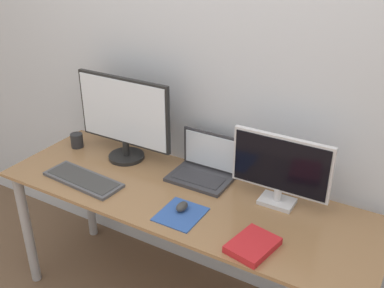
{
  "coord_description": "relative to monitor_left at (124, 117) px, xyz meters",
  "views": [
    {
      "loc": [
        0.96,
        -1.24,
        1.94
      ],
      "look_at": [
        0.0,
        0.4,
        0.98
      ],
      "focal_mm": 42.0,
      "sensor_mm": 36.0,
      "label": 1
    }
  ],
  "objects": [
    {
      "name": "wall_back",
      "position": [
        0.46,
        0.22,
        0.25
      ],
      "size": [
        7.0,
        0.05,
        2.5
      ],
      "color": "silver",
      "rests_on": "ground_plane"
    },
    {
      "name": "desk",
      "position": [
        0.46,
        -0.16,
        -0.37
      ],
      "size": [
        1.88,
        0.62,
        0.75
      ],
      "color": "olive",
      "rests_on": "ground_plane"
    },
    {
      "name": "monitor_left",
      "position": [
        0.0,
        0.0,
        0.0
      ],
      "size": [
        0.57,
        0.2,
        0.47
      ],
      "color": "black",
      "rests_on": "desk"
    },
    {
      "name": "monitor_right",
      "position": [
        0.88,
        0.0,
        -0.06
      ],
      "size": [
        0.46,
        0.11,
        0.35
      ],
      "color": "silver",
      "rests_on": "desk"
    },
    {
      "name": "laptop",
      "position": [
        0.47,
        0.04,
        -0.19
      ],
      "size": [
        0.31,
        0.22,
        0.22
      ],
      "color": "#333338",
      "rests_on": "desk"
    },
    {
      "name": "keyboard",
      "position": [
        -0.04,
        -0.31,
        -0.24
      ],
      "size": [
        0.44,
        0.19,
        0.02
      ],
      "color": "#4C4C51",
      "rests_on": "desk"
    },
    {
      "name": "mousepad",
      "position": [
        0.54,
        -0.31,
        -0.25
      ],
      "size": [
        0.19,
        0.21,
        0.0
      ],
      "color": "#2D519E",
      "rests_on": "desk"
    },
    {
      "name": "mouse",
      "position": [
        0.53,
        -0.28,
        -0.23
      ],
      "size": [
        0.05,
        0.07,
        0.04
      ],
      "color": "#333333",
      "rests_on": "mousepad"
    },
    {
      "name": "book",
      "position": [
        0.91,
        -0.36,
        -0.23
      ],
      "size": [
        0.19,
        0.23,
        0.03
      ],
      "color": "red",
      "rests_on": "desk"
    },
    {
      "name": "mug",
      "position": [
        -0.33,
        -0.04,
        -0.21
      ],
      "size": [
        0.07,
        0.07,
        0.08
      ],
      "color": "#262628",
      "rests_on": "desk"
    }
  ]
}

